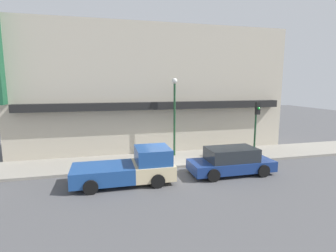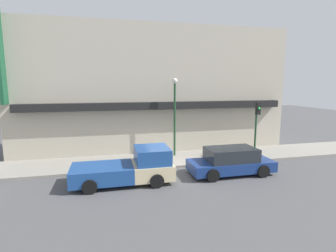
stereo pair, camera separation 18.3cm
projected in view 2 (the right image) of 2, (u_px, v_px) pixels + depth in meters
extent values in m
plane|color=#4C4C4F|center=(169.00, 169.00, 15.51)|extent=(80.00, 80.00, 0.00)
cube|color=gray|center=(163.00, 160.00, 17.12)|extent=(36.00, 3.38, 0.16)
cube|color=#BCB29E|center=(154.00, 90.00, 19.49)|extent=(19.80, 3.00, 9.08)
cube|color=black|center=(159.00, 106.00, 17.92)|extent=(18.22, 0.60, 0.50)
cube|color=beige|center=(152.00, 169.00, 13.56)|extent=(2.01, 2.06, 0.75)
cube|color=#1E478C|center=(152.00, 155.00, 13.44)|extent=(1.71, 1.89, 0.79)
cube|color=#1E478C|center=(102.00, 173.00, 12.98)|extent=(3.02, 2.06, 0.75)
cylinder|color=black|center=(150.00, 168.00, 14.60)|extent=(0.68, 0.22, 0.68)
cylinder|color=black|center=(157.00, 181.00, 12.62)|extent=(0.68, 0.22, 0.68)
cylinder|color=black|center=(92.00, 172.00, 13.89)|extent=(0.68, 0.22, 0.68)
cylinder|color=black|center=(90.00, 187.00, 11.91)|extent=(0.68, 0.22, 0.68)
cube|color=navy|center=(231.00, 165.00, 14.59)|extent=(4.68, 1.86, 0.57)
cube|color=#23282D|center=(231.00, 154.00, 14.49)|extent=(2.71, 1.67, 0.71)
cylinder|color=black|center=(245.00, 161.00, 15.84)|extent=(0.68, 0.22, 0.68)
cylinder|color=black|center=(263.00, 171.00, 14.05)|extent=(0.68, 0.22, 0.68)
cylinder|color=black|center=(200.00, 165.00, 15.18)|extent=(0.68, 0.22, 0.68)
cylinder|color=black|center=(213.00, 176.00, 13.39)|extent=(0.68, 0.22, 0.68)
cylinder|color=yellow|center=(229.00, 154.00, 17.17)|extent=(0.21, 0.21, 0.51)
sphere|color=yellow|center=(229.00, 150.00, 17.12)|extent=(0.20, 0.20, 0.20)
cylinder|color=#1E4728|center=(175.00, 120.00, 17.53)|extent=(0.14, 0.14, 4.85)
sphere|color=silver|center=(175.00, 81.00, 17.12)|extent=(0.36, 0.36, 0.36)
cylinder|color=#1E4728|center=(256.00, 130.00, 17.08)|extent=(0.12, 0.12, 3.68)
cube|color=black|center=(258.00, 108.00, 16.70)|extent=(0.28, 0.20, 0.80)
sphere|color=green|center=(259.00, 109.00, 16.58)|extent=(0.16, 0.16, 0.16)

